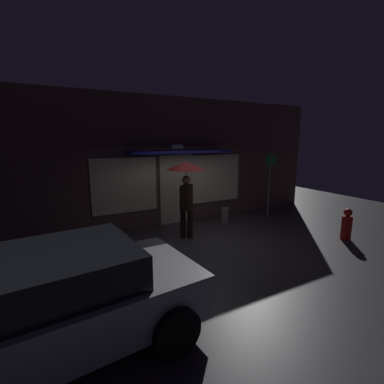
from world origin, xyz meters
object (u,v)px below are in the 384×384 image
street_sign_post (270,180)px  fire_hydrant (347,225)px  sidewalk_bollard (225,215)px  parked_car (47,304)px  person_with_umbrella (186,180)px  sidewalk_bollard_2 (86,244)px

street_sign_post → fire_hydrant: 2.89m
street_sign_post → sidewalk_bollard: bearing=178.0°
parked_car → sidewalk_bollard: parked_car is taller
sidewalk_bollard → fire_hydrant: bearing=-54.8°
parked_car → street_sign_post: (6.93, 3.43, 0.58)m
person_with_umbrella → parked_car: (-3.38, -2.85, -0.92)m
sidewalk_bollard_2 → fire_hydrant: size_ratio=0.70×
parked_car → sidewalk_bollard: size_ratio=8.26×
street_sign_post → sidewalk_bollard_2: street_sign_post is taller
sidewalk_bollard → sidewalk_bollard_2: bearing=-172.1°
sidewalk_bollard_2 → person_with_umbrella: bearing=-1.0°
person_with_umbrella → sidewalk_bollard: person_with_umbrella is taller
fire_hydrant → sidewalk_bollard_2: bearing=160.8°
person_with_umbrella → fire_hydrant: 4.48m
street_sign_post → sidewalk_bollard: 2.08m
person_with_umbrella → sidewalk_bollard_2: size_ratio=3.50×
person_with_umbrella → sidewalk_bollard: 2.31m
sidewalk_bollard → fire_hydrant: 3.44m
street_sign_post → parked_car: bearing=-153.6°
sidewalk_bollard_2 → parked_car: bearing=-105.1°
parked_car → sidewalk_bollard_2: (0.78, 2.89, -0.39)m
sidewalk_bollard_2 → fire_hydrant: 6.70m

